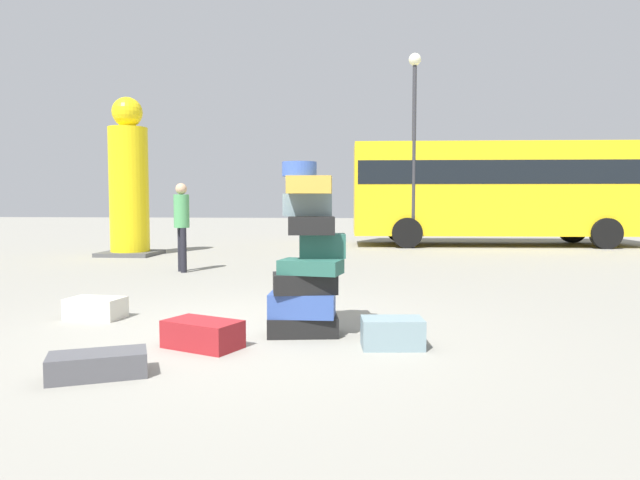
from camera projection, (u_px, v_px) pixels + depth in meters
name	position (u px, v px, depth m)	size (l,w,h in m)	color
ground_plane	(257.00, 334.00, 6.06)	(80.00, 80.00, 0.00)	gray
suitcase_tower	(307.00, 265.00, 5.96)	(0.84, 0.76, 1.80)	black
suitcase_maroon_left_side	(203.00, 334.00, 5.47)	(0.71, 0.41, 0.26)	maroon
suitcase_charcoal_behind_tower	(98.00, 365.00, 4.57)	(0.75, 0.36, 0.20)	#4C4C51
suitcase_slate_foreground_near	(392.00, 333.00, 5.47)	(0.58, 0.37, 0.28)	gray
suitcase_cream_foreground_far	(96.00, 308.00, 6.83)	(0.64, 0.40, 0.25)	beige
suitcase_charcoal_upright_blue	(297.00, 304.00, 7.03)	(0.51, 0.33, 0.27)	#4C4C51
person_bearded_onlooker	(182.00, 219.00, 11.23)	(0.30, 0.31, 1.74)	black
yellow_dummy_statue	(129.00, 186.00, 14.60)	(1.37, 1.37, 4.01)	yellow
parked_bus	(496.00, 187.00, 17.95)	(8.99, 3.08, 3.15)	yellow
lamp_post	(414.00, 120.00, 16.73)	(0.36, 0.36, 5.67)	#333338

